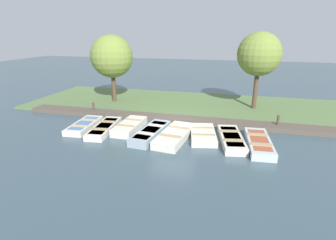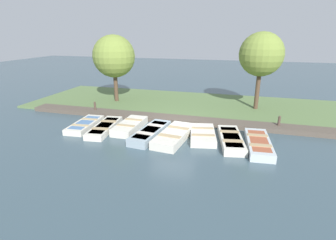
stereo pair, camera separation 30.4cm
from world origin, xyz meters
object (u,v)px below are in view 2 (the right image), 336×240
object	(u,v)px
mooring_post_far	(279,123)
park_tree_left	(261,55)
mooring_post_near	(95,107)
rowboat_6	(231,139)
rowboat_2	(130,126)
rowboat_7	(259,144)
rowboat_0	(85,125)
rowboat_4	(174,135)
park_tree_far_left	(114,57)
rowboat_1	(105,127)
rowboat_3	(151,133)
rowboat_5	(203,135)

from	to	relation	value
mooring_post_far	park_tree_left	world-z (taller)	park_tree_left
mooring_post_near	mooring_post_far	distance (m)	11.53
mooring_post_near	rowboat_6	bearing A→B (deg)	74.03
rowboat_2	mooring_post_far	bearing A→B (deg)	106.08
rowboat_7	rowboat_2	bearing A→B (deg)	-99.11
rowboat_0	rowboat_2	xyz separation A→B (m)	(-0.37, 2.64, 0.05)
rowboat_4	mooring_post_far	distance (m)	6.04
rowboat_7	park_tree_far_left	xyz separation A→B (m)	(-5.92, -10.33, 3.31)
rowboat_7	rowboat_1	bearing A→B (deg)	-94.88
rowboat_0	rowboat_2	distance (m)	2.67
rowboat_3	rowboat_4	xyz separation A→B (m)	(0.06, 1.30, 0.01)
rowboat_4	rowboat_5	bearing A→B (deg)	119.82
rowboat_3	park_tree_far_left	xyz separation A→B (m)	(-5.98, -4.92, 3.29)
rowboat_1	rowboat_5	xyz separation A→B (m)	(-0.38, 5.44, 0.01)
rowboat_4	rowboat_7	distance (m)	4.11
rowboat_4	rowboat_6	size ratio (longest dim) A/B	1.02
rowboat_0	rowboat_7	bearing A→B (deg)	84.43
rowboat_0	rowboat_2	size ratio (longest dim) A/B	1.06
rowboat_0	park_tree_left	distance (m)	12.04
rowboat_1	rowboat_2	size ratio (longest dim) A/B	1.21
rowboat_6	mooring_post_near	xyz separation A→B (m)	(-2.60, -9.07, 0.23)
rowboat_4	mooring_post_near	size ratio (longest dim) A/B	4.17
rowboat_3	park_tree_far_left	size ratio (longest dim) A/B	0.68
rowboat_1	park_tree_far_left	world-z (taller)	park_tree_far_left
rowboat_3	rowboat_2	bearing A→B (deg)	-107.85
rowboat_6	park_tree_left	world-z (taller)	park_tree_left
rowboat_4	rowboat_5	distance (m)	1.50
rowboat_1	mooring_post_far	bearing A→B (deg)	99.59
mooring_post_near	park_tree_left	size ratio (longest dim) A/B	0.16
rowboat_5	park_tree_left	size ratio (longest dim) A/B	0.54
rowboat_6	rowboat_2	bearing A→B (deg)	-104.30
rowboat_6	park_tree_far_left	world-z (taller)	park_tree_far_left
rowboat_2	rowboat_5	size ratio (longest dim) A/B	0.98
mooring_post_far	rowboat_2	bearing A→B (deg)	-74.56
rowboat_4	mooring_post_near	bearing A→B (deg)	-108.44
rowboat_5	park_tree_left	bearing A→B (deg)	144.34
mooring_post_far	park_tree_left	xyz separation A→B (m)	(-3.74, -1.11, 3.40)
rowboat_1	park_tree_far_left	bearing A→B (deg)	-166.37
mooring_post_near	park_tree_left	xyz separation A→B (m)	(-3.74, 10.43, 3.40)
rowboat_5	mooring_post_far	size ratio (longest dim) A/B	3.44
rowboat_2	rowboat_4	distance (m)	2.84
rowboat_4	rowboat_6	distance (m)	2.84
rowboat_6	mooring_post_near	bearing A→B (deg)	-116.40
rowboat_0	rowboat_3	bearing A→B (deg)	81.91
rowboat_1	mooring_post_far	size ratio (longest dim) A/B	4.08
rowboat_1	rowboat_6	xyz separation A→B (m)	(-0.12, 6.89, 0.02)
rowboat_1	mooring_post_far	distance (m)	9.74
rowboat_2	mooring_post_far	xyz separation A→B (m)	(-2.22, 8.04, 0.20)
rowboat_2	park_tree_left	distance (m)	9.82
mooring_post_far	mooring_post_near	bearing A→B (deg)	-90.00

